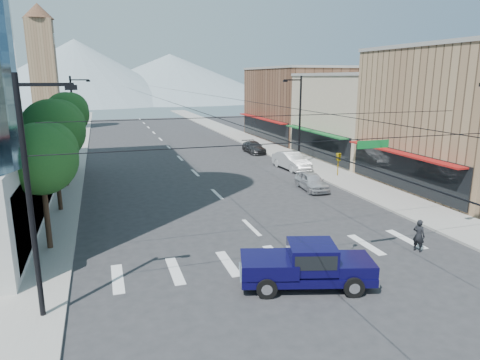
{
  "coord_description": "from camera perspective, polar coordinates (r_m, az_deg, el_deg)",
  "views": [
    {
      "loc": [
        -8.23,
        -17.02,
        8.83
      ],
      "look_at": [
        -0.71,
        6.06,
        3.0
      ],
      "focal_mm": 32.0,
      "sensor_mm": 36.0,
      "label": 1
    }
  ],
  "objects": [
    {
      "name": "lamp_pole_ne",
      "position": [
        43.53,
        7.84,
        8.26
      ],
      "size": [
        2.0,
        0.25,
        9.0
      ],
      "color": "black",
      "rests_on": "ground"
    },
    {
      "name": "tree_midfar",
      "position": [
        37.42,
        -22.46,
        6.61
      ],
      "size": [
        3.65,
        3.64,
        6.71
      ],
      "color": "black",
      "rests_on": "ground"
    },
    {
      "name": "parked_car_far",
      "position": [
        51.48,
        1.85,
        4.38
      ],
      "size": [
        1.88,
        4.6,
        1.34
      ],
      "primitive_type": "imported",
      "rotation": [
        0.0,
        0.0,
        -0.0
      ],
      "color": "#2B2B2E",
      "rests_on": "ground"
    },
    {
      "name": "pedestrian",
      "position": [
        24.18,
        22.73,
        -6.84
      ],
      "size": [
        0.63,
        0.74,
        1.72
      ],
      "primitive_type": "imported",
      "rotation": [
        0.0,
        0.0,
        1.97
      ],
      "color": "black",
      "rests_on": "ground"
    },
    {
      "name": "shop_far",
      "position": [
        63.74,
        8.4,
        9.92
      ],
      "size": [
        12.0,
        18.0,
        10.0
      ],
      "primitive_type": "cube",
      "color": "brown",
      "rests_on": "ground"
    },
    {
      "name": "lamp_pole_nw",
      "position": [
        47.24,
        -21.16,
        7.89
      ],
      "size": [
        2.0,
        0.25,
        9.0
      ],
      "color": "black",
      "rests_on": "ground"
    },
    {
      "name": "tree_far",
      "position": [
        44.33,
        -21.92,
        8.36
      ],
      "size": [
        4.09,
        4.09,
        7.52
      ],
      "color": "black",
      "rests_on": "ground"
    },
    {
      "name": "clock_tower",
      "position": [
        79.47,
        -24.76,
        13.62
      ],
      "size": [
        4.8,
        4.8,
        20.4
      ],
      "color": "#8C6B4C",
      "rests_on": "ground"
    },
    {
      "name": "mountain_right",
      "position": [
        179.26,
        -9.25,
        13.39
      ],
      "size": [
        90.0,
        90.0,
        18.0
      ],
      "primitive_type": "cone",
      "color": "gray",
      "rests_on": "ground"
    },
    {
      "name": "tree_midnear",
      "position": [
        30.42,
        -23.45,
        6.29
      ],
      "size": [
        4.09,
        4.09,
        7.52
      ],
      "color": "black",
      "rests_on": "ground"
    },
    {
      "name": "signal_rig",
      "position": [
        18.58,
        9.43,
        0.3
      ],
      "size": [
        21.8,
        0.2,
        9.0
      ],
      "color": "black",
      "rests_on": "ground"
    },
    {
      "name": "shop_mid",
      "position": [
        49.98,
        16.58,
        7.98
      ],
      "size": [
        12.0,
        14.0,
        9.0
      ],
      "primitive_type": "cube",
      "color": "tan",
      "rests_on": "ground"
    },
    {
      "name": "ground",
      "position": [
        20.86,
        7.17,
        -11.64
      ],
      "size": [
        160.0,
        160.0,
        0.0
      ],
      "primitive_type": "plane",
      "color": "#28282B",
      "rests_on": "ground"
    },
    {
      "name": "tree_near",
      "position": [
        23.6,
        -24.74,
        2.91
      ],
      "size": [
        3.65,
        3.64,
        6.71
      ],
      "color": "black",
      "rests_on": "ground"
    },
    {
      "name": "sidewalk_left",
      "position": [
        57.81,
        -21.62,
        3.84
      ],
      "size": [
        4.0,
        120.0,
        0.15
      ],
      "primitive_type": "cube",
      "color": "gray",
      "rests_on": "ground"
    },
    {
      "name": "shop_near",
      "position": [
        39.22,
        28.32,
        7.04
      ],
      "size": [
        12.0,
        14.0,
        11.0
      ],
      "primitive_type": "cube",
      "color": "#8C6B4C",
      "rests_on": "ground"
    },
    {
      "name": "pickup_truck",
      "position": [
        18.92,
        8.79,
        -11.05
      ],
      "size": [
        6.09,
        3.57,
        1.95
      ],
      "rotation": [
        0.0,
        0.0,
        -0.29
      ],
      "color": "#0A073A",
      "rests_on": "ground"
    },
    {
      "name": "mountain_left",
      "position": [
        167.17,
        -20.97,
        13.39
      ],
      "size": [
        80.0,
        80.0,
        22.0
      ],
      "primitive_type": "cone",
      "color": "gray",
      "rests_on": "ground"
    },
    {
      "name": "parked_car_mid",
      "position": [
        42.36,
        6.9,
        2.55
      ],
      "size": [
        2.22,
        5.28,
        1.7
      ],
      "primitive_type": "imported",
      "rotation": [
        0.0,
        0.0,
        0.08
      ],
      "color": "silver",
      "rests_on": "ground"
    },
    {
      "name": "sidewalk_right",
      "position": [
        61.13,
        1.47,
        5.27
      ],
      "size": [
        4.0,
        120.0,
        0.15
      ],
      "primitive_type": "cube",
      "color": "gray",
      "rests_on": "ground"
    },
    {
      "name": "parked_car_near",
      "position": [
        34.84,
        9.53,
        -0.17
      ],
      "size": [
        1.96,
        4.26,
        1.41
      ],
      "primitive_type": "imported",
      "rotation": [
        0.0,
        0.0,
        -0.07
      ],
      "color": "#BABBC0",
      "rests_on": "ground"
    }
  ]
}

